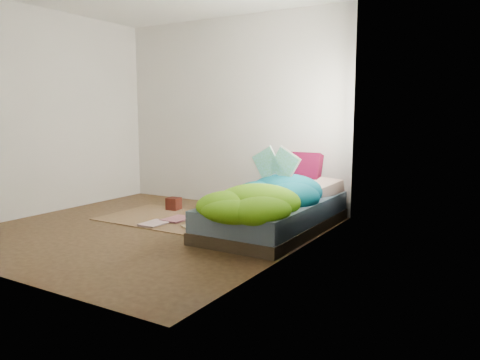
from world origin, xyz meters
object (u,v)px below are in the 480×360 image
open_book (275,155)px  wooden_box (174,204)px  floor_book_a (147,222)px  bed (275,215)px  pillow_magenta (302,171)px  floor_book_b (169,218)px

open_book → wooden_box: size_ratio=2.98×
open_book → wooden_box: 1.72m
open_book → floor_book_a: open_book is taller
bed → pillow_magenta: 0.93m
pillow_magenta → floor_book_a: size_ratio=1.40×
floor_book_a → open_book: bearing=28.5°
floor_book_a → floor_book_b: bearing=73.7°
pillow_magenta → wooden_box: pillow_magenta is taller
open_book → pillow_magenta: bearing=85.5°
floor_book_b → wooden_box: bearing=124.7°
wooden_box → floor_book_a: bearing=-73.6°
open_book → floor_book_b: bearing=-161.5°
bed → pillow_magenta: (-0.04, 0.83, 0.40)m
bed → pillow_magenta: size_ratio=4.34×
wooden_box → bed: bearing=-8.9°
pillow_magenta → open_book: open_book is taller
open_book → floor_book_a: size_ratio=1.46×
floor_book_a → wooden_box: bearing=106.6°
open_book → floor_book_b: open_book is taller
wooden_box → floor_book_b: size_ratio=0.47×
open_book → wooden_box: (-1.55, 0.08, -0.73)m
floor_book_a → floor_book_b: floor_book_b is taller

